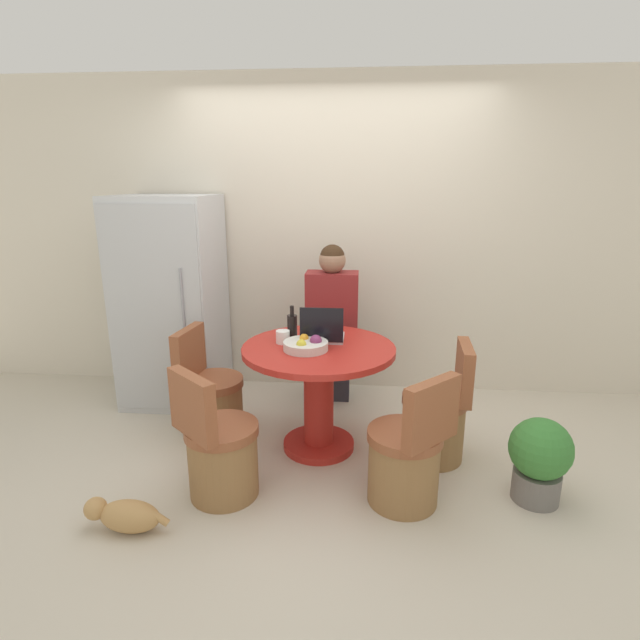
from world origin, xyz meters
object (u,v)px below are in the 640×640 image
object	(u,v)px
laptop	(322,333)
fruit_bowl	(306,345)
chair_near_left_corner	(220,454)
bottle	(292,326)
refrigerator	(172,301)
person_seated	(332,319)
dining_table	(319,380)
chair_left_side	(212,401)
chair_near_right_corner	(407,460)
cat	(125,515)
potted_plant	(540,457)
chair_right_side	(437,420)

from	to	relation	value
laptop	fruit_bowl	size ratio (longest dim) A/B	0.99
chair_near_left_corner	bottle	world-z (taller)	bottle
refrigerator	person_seated	xyz separation A→B (m)	(1.30, -0.01, -0.12)
dining_table	chair_left_side	distance (m)	0.81
chair_left_side	person_seated	size ratio (longest dim) A/B	0.60
refrigerator	chair_near_left_corner	xyz separation A→B (m)	(0.74, -1.32, -0.56)
bottle	fruit_bowl	bearing A→B (deg)	-59.92
person_seated	fruit_bowl	xyz separation A→B (m)	(-0.12, -0.80, 0.05)
refrigerator	dining_table	distance (m)	1.49
chair_near_right_corner	chair_near_left_corner	size ratio (longest dim) A/B	1.00
dining_table	cat	bearing A→B (deg)	-135.01
chair_left_side	laptop	world-z (taller)	laptop
person_seated	fruit_bowl	size ratio (longest dim) A/B	4.59
chair_near_right_corner	bottle	xyz separation A→B (m)	(-0.73, 0.69, 0.56)
bottle	chair_near_right_corner	bearing A→B (deg)	-43.15
fruit_bowl	potted_plant	size ratio (longest dim) A/B	0.57
dining_table	chair_near_right_corner	bearing A→B (deg)	-45.77
chair_near_right_corner	laptop	xyz separation A→B (m)	(-0.53, 0.68, 0.52)
bottle	potted_plant	world-z (taller)	bottle
chair_right_side	bottle	world-z (taller)	bottle
cat	person_seated	bearing A→B (deg)	-118.54
refrigerator	bottle	size ratio (longest dim) A/B	7.07
chair_near_right_corner	bottle	distance (m)	1.15
fruit_bowl	dining_table	bearing A→B (deg)	45.94
chair_left_side	laptop	xyz separation A→B (m)	(0.79, 0.02, 0.52)
laptop	fruit_bowl	world-z (taller)	laptop
chair_right_side	potted_plant	size ratio (longest dim) A/B	1.58
fruit_bowl	potted_plant	distance (m)	1.50
person_seated	chair_near_left_corner	bearing A→B (deg)	66.83
refrigerator	chair_right_side	size ratio (longest dim) A/B	2.11
fruit_bowl	cat	xyz separation A→B (m)	(-0.86, -0.86, -0.67)
chair_near_left_corner	dining_table	bearing A→B (deg)	-90.00
chair_near_left_corner	refrigerator	bearing A→B (deg)	-19.15
refrigerator	chair_near_left_corner	bearing A→B (deg)	-60.63
laptop	bottle	xyz separation A→B (m)	(-0.21, 0.01, 0.04)
person_seated	potted_plant	world-z (taller)	person_seated
chair_near_right_corner	potted_plant	xyz separation A→B (m)	(0.75, 0.09, 0.00)
chair_left_side	chair_near_left_corner	size ratio (longest dim) A/B	1.00
dining_table	fruit_bowl	size ratio (longest dim) A/B	3.50
chair_near_left_corner	fruit_bowl	size ratio (longest dim) A/B	2.77
chair_right_side	fruit_bowl	size ratio (longest dim) A/B	2.77
dining_table	bottle	size ratio (longest dim) A/B	4.25
laptop	person_seated	bearing A→B (deg)	-92.65
dining_table	fruit_bowl	distance (m)	0.29
laptop	cat	world-z (taller)	laptop
refrigerator	cat	xyz separation A→B (m)	(0.33, -1.66, -0.74)
dining_table	person_seated	distance (m)	0.76
laptop	refrigerator	bearing A→B (deg)	-25.75
person_seated	bottle	size ratio (longest dim) A/B	5.56
chair_left_side	cat	size ratio (longest dim) A/B	1.71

